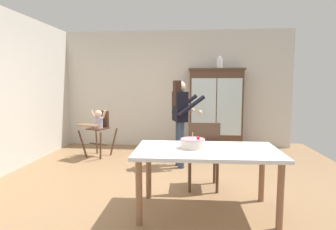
{
  "coord_description": "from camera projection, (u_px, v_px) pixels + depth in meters",
  "views": [
    {
      "loc": [
        0.44,
        -3.98,
        1.47
      ],
      "look_at": [
        0.0,
        0.7,
        0.95
      ],
      "focal_mm": 29.97,
      "sensor_mm": 36.0,
      "label": 1
    }
  ],
  "objects": [
    {
      "name": "high_chair_with_toddler",
      "position": [
        98.0,
        125.0,
        5.67
      ],
      "size": [
        0.73,
        0.8,
        0.95
      ],
      "rotation": [
        0.0,
        0.0,
        -0.32
      ],
      "color": "#4C3323",
      "rests_on": "ground_plane"
    },
    {
      "name": "ceramic_vase",
      "position": [
        219.0,
        63.0,
        6.18
      ],
      "size": [
        0.13,
        0.13,
        0.27
      ],
      "color": "white",
      "rests_on": "china_cabinet"
    },
    {
      "name": "china_cabinet",
      "position": [
        216.0,
        109.0,
        6.3
      ],
      "size": [
        1.22,
        0.48,
        1.81
      ],
      "color": "#4C3323",
      "rests_on": "ground_plane"
    },
    {
      "name": "ground_plane",
      "position": [
        163.0,
        184.0,
        4.14
      ],
      "size": [
        6.24,
        6.24,
        0.0
      ],
      "primitive_type": "plane",
      "color": "#93704C"
    },
    {
      "name": "dining_chair_far_side",
      "position": [
        203.0,
        151.0,
        3.84
      ],
      "size": [
        0.45,
        0.45,
        0.96
      ],
      "rotation": [
        0.0,
        0.0,
        3.17
      ],
      "color": "#4C3323",
      "rests_on": "ground_plane"
    },
    {
      "name": "adult_person",
      "position": [
        180.0,
        113.0,
        4.92
      ],
      "size": [
        0.62,
        0.6,
        1.53
      ],
      "rotation": [
        0.0,
        0.0,
        1.89
      ],
      "color": "#33425B",
      "rests_on": "ground_plane"
    },
    {
      "name": "wall_back",
      "position": [
        175.0,
        89.0,
        6.59
      ],
      "size": [
        5.32,
        0.06,
        2.7
      ],
      "primitive_type": "cube",
      "color": "beige",
      "rests_on": "ground_plane"
    },
    {
      "name": "birthday_cake",
      "position": [
        193.0,
        143.0,
        3.21
      ],
      "size": [
        0.28,
        0.28,
        0.19
      ],
      "color": "beige",
      "rests_on": "dining_table"
    },
    {
      "name": "dining_table",
      "position": [
        207.0,
        157.0,
        3.17
      ],
      "size": [
        1.63,
        0.92,
        0.74
      ],
      "color": "silver",
      "rests_on": "ground_plane"
    }
  ]
}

